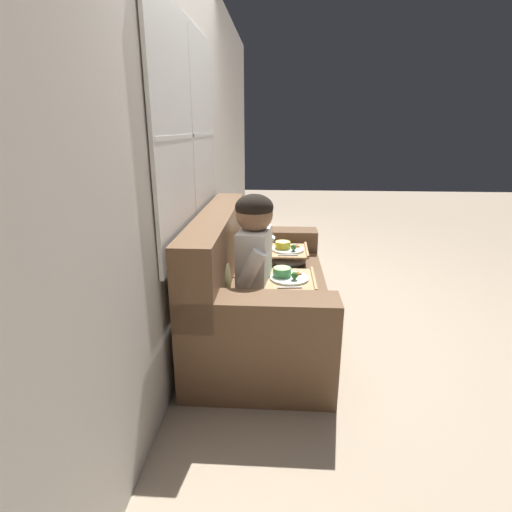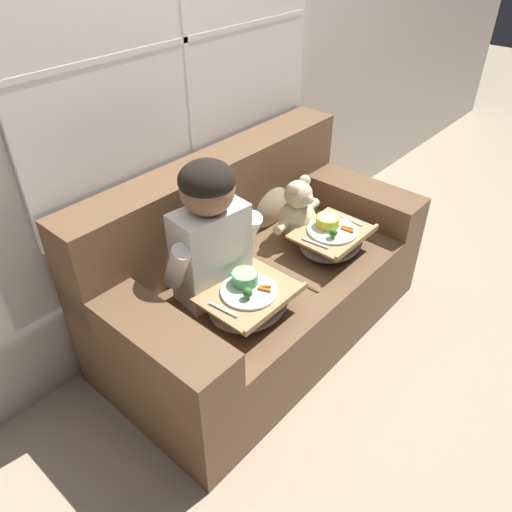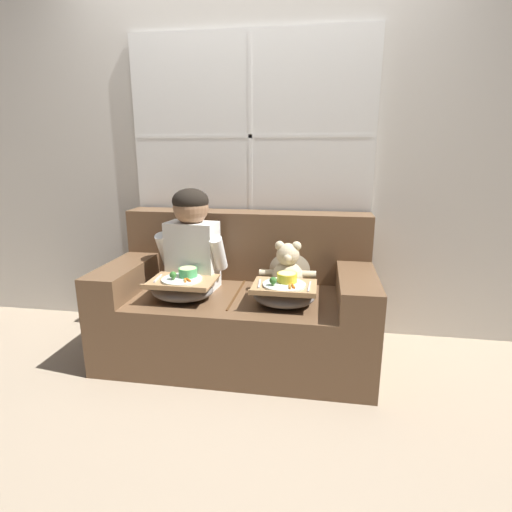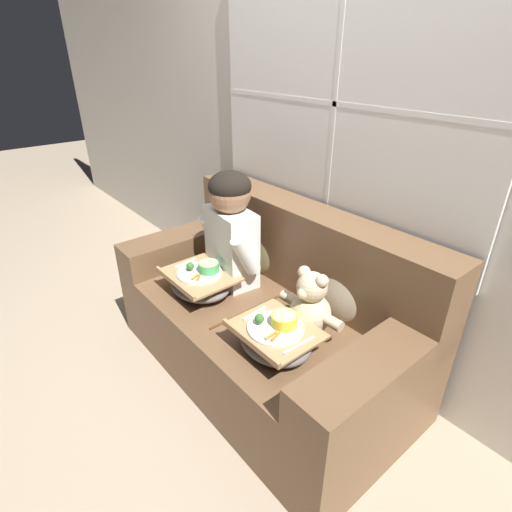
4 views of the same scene
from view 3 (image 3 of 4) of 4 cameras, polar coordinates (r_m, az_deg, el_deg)
name	(u,v)px [view 3 (image 3 of 4)]	position (r m, az deg, el deg)	size (l,w,h in m)	color
ground_plane	(239,354)	(2.70, -2.42, -13.78)	(14.00, 14.00, 0.00)	tan
wall_back_with_window	(252,149)	(2.86, -0.63, 15.07)	(8.00, 0.08, 2.60)	beige
couch	(241,304)	(2.62, -2.22, -6.81)	(1.65, 0.86, 0.89)	brown
throw_pillow_behind_child	(202,255)	(2.78, -7.67, 0.17)	(0.34, 0.17, 0.36)	#898456
throw_pillow_behind_teddy	(290,258)	(2.67, 4.92, -0.36)	(0.35, 0.17, 0.36)	#C1B293
child_figure	(192,234)	(2.54, -9.16, 3.08)	(0.46, 0.24, 0.64)	white
teddy_bear	(288,271)	(2.47, 4.52, -2.16)	(0.35, 0.24, 0.33)	beige
lap_tray_child	(183,288)	(2.42, -10.44, -4.51)	(0.39, 0.32, 0.18)	slate
lap_tray_teddy	(284,293)	(2.30, 4.04, -5.35)	(0.36, 0.30, 0.18)	slate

